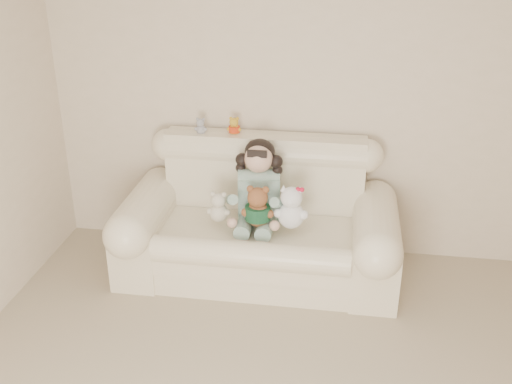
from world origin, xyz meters
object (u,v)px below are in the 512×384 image
at_px(white_cat, 291,203).
at_px(seated_child, 259,182).
at_px(sofa, 258,215).
at_px(brown_teddy, 258,203).
at_px(cream_teddy, 219,204).

bearing_deg(white_cat, seated_child, 135.99).
distance_m(sofa, brown_teddy, 0.22).
bearing_deg(seated_child, sofa, -94.06).
relative_size(brown_teddy, cream_teddy, 1.34).
bearing_deg(cream_teddy, sofa, -1.33).
distance_m(brown_teddy, cream_teddy, 0.30).
relative_size(sofa, cream_teddy, 7.55).
bearing_deg(sofa, white_cat, -26.21).
xyz_separation_m(sofa, seated_child, (-0.01, 0.08, 0.24)).
bearing_deg(seated_child, brown_teddy, -92.05).
distance_m(brown_teddy, white_cat, 0.24).
bearing_deg(cream_teddy, white_cat, -25.15).
bearing_deg(seated_child, cream_teddy, -153.56).
height_order(white_cat, cream_teddy, white_cat).
relative_size(sofa, white_cat, 5.36).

